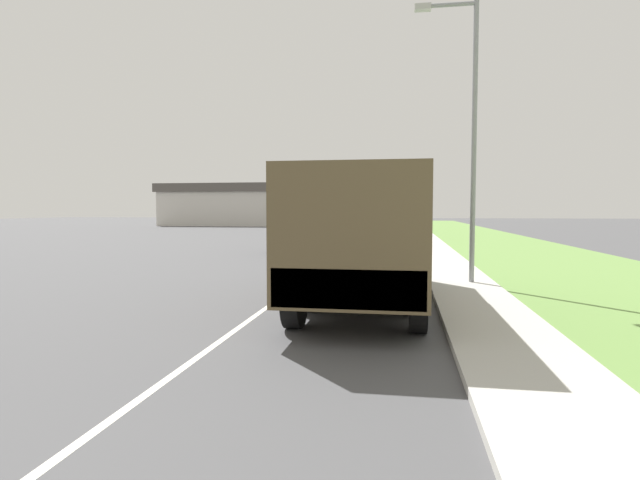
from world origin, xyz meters
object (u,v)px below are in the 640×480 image
(car_nearest_ahead, at_px, (307,237))
(car_second_ahead, at_px, (392,229))
(car_fourth_ahead, at_px, (392,222))
(lamp_post, at_px, (467,117))
(military_truck, at_px, (365,231))
(car_third_ahead, at_px, (392,224))

(car_nearest_ahead, distance_m, car_second_ahead, 13.54)
(car_fourth_ahead, bearing_deg, lamp_post, -86.27)
(military_truck, distance_m, car_second_ahead, 25.70)
(military_truck, relative_size, car_second_ahead, 1.58)
(car_third_ahead, bearing_deg, car_fourth_ahead, 91.22)
(military_truck, bearing_deg, car_fourth_ahead, 90.42)
(military_truck, bearing_deg, car_second_ahead, 89.92)
(military_truck, relative_size, car_third_ahead, 1.50)
(military_truck, height_order, car_nearest_ahead, military_truck)
(car_nearest_ahead, xyz_separation_m, car_second_ahead, (3.77, 13.01, -0.05))
(car_fourth_ahead, bearing_deg, car_nearest_ahead, -95.67)
(car_second_ahead, relative_size, car_fourth_ahead, 1.03)
(car_nearest_ahead, xyz_separation_m, car_third_ahead, (3.63, 22.98, 0.00))
(military_truck, distance_m, lamp_post, 5.07)
(lamp_post, bearing_deg, car_second_ahead, 96.26)
(car_third_ahead, height_order, car_fourth_ahead, car_third_ahead)
(car_nearest_ahead, height_order, car_second_ahead, car_nearest_ahead)
(lamp_post, bearing_deg, military_truck, -127.38)
(car_nearest_ahead, xyz_separation_m, car_fourth_ahead, (3.39, 34.13, -0.10))
(military_truck, height_order, car_third_ahead, military_truck)
(lamp_post, bearing_deg, car_third_ahead, 94.59)
(car_nearest_ahead, bearing_deg, car_fourth_ahead, 84.33)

